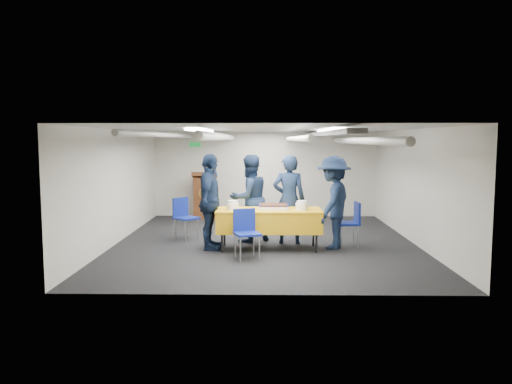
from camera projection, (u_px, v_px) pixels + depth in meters
The scene contains 14 objects.
ground at pixel (265, 242), 10.21m from camera, with size 7.00×7.00×0.00m, color black.
room_shell at pixel (270, 153), 10.42m from camera, with size 6.00×7.00×2.30m.
serving_table at pixel (269, 220), 9.47m from camera, with size 1.99×0.82×0.77m.
sheet_cake at pixel (273, 207), 9.47m from camera, with size 0.57×0.45×0.10m.
plate_stack_left at pixel (233, 205), 9.40m from camera, with size 0.22×0.22×0.17m.
plate_stack_right at pixel (302, 206), 9.38m from camera, with size 0.22×0.22×0.17m.
podium at pixel (205, 195), 13.20m from camera, with size 0.62×0.53×1.25m.
chair_near at pixel (246, 228), 8.77m from camera, with size 0.53×0.53×0.87m.
chair_right at pixel (352, 219), 9.76m from camera, with size 0.45×0.45×0.87m.
chair_left at pixel (184, 214), 10.47m from camera, with size 0.59×0.59×0.87m.
sailor_a at pixel (289, 199), 9.99m from camera, with size 0.65×0.43×1.79m, color black.
sailor_b at pixel (249, 198), 10.17m from camera, with size 0.87×0.68×1.78m, color black.
sailor_c at pixel (210, 202), 9.42m from camera, with size 1.07×0.45×1.82m, color black.
sailor_d at pixel (333, 202), 9.52m from camera, with size 1.15×0.66×1.78m, color black.
Camera 1 is at (-0.02, -10.05, 2.09)m, focal length 35.00 mm.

